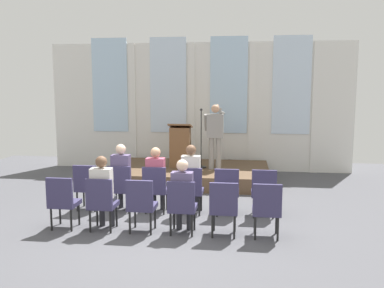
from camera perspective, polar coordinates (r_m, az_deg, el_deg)
The scene contains 23 objects.
ground_plane at distance 7.39m, azimuth -3.84°, elevation -11.65°, with size 13.80×13.80×0.00m, color #4C4C51.
rear_partition at distance 12.21m, azimuth 1.08°, elevation 5.48°, with size 8.91×0.14×3.90m.
stage_platform at distance 10.91m, azimuth -0.05°, elevation -4.17°, with size 4.01×2.52×0.37m, color brown.
speaker at distance 10.54m, azimuth 3.22°, elevation 1.71°, with size 0.51×0.69×1.66m.
mic_stand at distance 10.76m, azimuth 1.27°, elevation -1.53°, with size 0.28×0.28×1.55m.
lectern at distance 10.86m, azimuth -1.63°, elevation -0.29°, with size 0.60×0.48×1.16m.
chair_r0_c0 at distance 8.55m, azimuth -14.33°, elevation -5.43°, with size 0.46×0.44×0.94m.
chair_r0_c1 at distance 8.32m, azimuth -9.82°, elevation -5.67°, with size 0.46×0.44×0.94m.
audience_r0_c1 at distance 8.35m, azimuth -9.70°, elevation -4.10°, with size 0.36×0.39×1.35m.
chair_r0_c2 at distance 8.15m, azimuth -5.09°, elevation -5.88°, with size 0.46×0.44×0.94m.
audience_r0_c2 at distance 8.18m, azimuth -4.98°, elevation -4.45°, with size 0.36×0.39×1.30m.
chair_r0_c3 at distance 8.03m, azimuth -0.18°, elevation -6.05°, with size 0.46×0.44×0.94m.
audience_r0_c3 at distance 8.05m, azimuth -0.11°, elevation -4.39°, with size 0.36×0.39×1.37m.
chair_r0_c4 at distance 7.97m, azimuth 4.84°, elevation -6.19°, with size 0.46×0.44×0.94m.
chair_r0_c5 at distance 7.97m, azimuth 9.90°, elevation -6.27°, with size 0.46×0.44×0.94m.
chair_r1_c0 at distance 7.55m, azimuth -17.47°, elevation -7.33°, with size 0.46×0.44×0.94m.
chair_r1_c1 at distance 7.29m, azimuth -12.43°, elevation -7.70°, with size 0.46×0.44×0.94m.
audience_r1_c1 at distance 7.32m, azimuth -12.25°, elevation -6.07°, with size 0.36×0.39×1.31m.
chair_r1_c2 at distance 7.09m, azimuth -7.05°, elevation -8.02°, with size 0.46×0.44×0.94m.
chair_r1_c3 at distance 6.96m, azimuth -1.40°, elevation -8.28°, with size 0.46×0.44×0.94m.
audience_r1_c3 at distance 6.99m, azimuth -1.30°, elevation -6.68°, with size 0.36×0.39×1.28m.
chair_r1_c4 at distance 6.89m, azimuth 4.43°, elevation -8.46°, with size 0.46×0.44×0.94m.
chair_r1_c5 at distance 6.89m, azimuth 10.31°, elevation -8.56°, with size 0.46×0.44×0.94m.
Camera 1 is at (1.36, -6.83, 2.49)m, focal length 38.52 mm.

